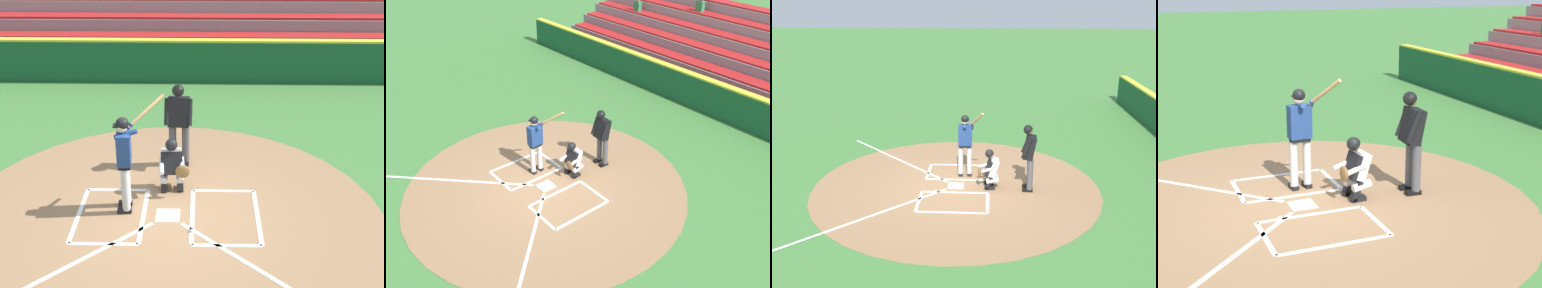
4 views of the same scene
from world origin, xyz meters
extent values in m
plane|color=#427A38|center=(0.00, 0.00, 0.00)|extent=(120.00, 120.00, 0.00)
cylinder|color=#99704C|center=(0.00, 0.00, 0.01)|extent=(8.00, 8.00, 0.01)
cube|color=white|center=(0.00, 0.00, 0.01)|extent=(0.44, 0.44, 0.01)
cube|color=white|center=(-1.05, -0.90, 0.01)|extent=(1.20, 0.08, 0.01)
cube|color=white|center=(-1.05, 0.90, 0.01)|extent=(1.20, 0.08, 0.01)
cube|color=white|center=(-0.45, 0.00, 0.01)|extent=(0.08, 1.80, 0.01)
cube|color=white|center=(-1.65, 0.00, 0.01)|extent=(0.08, 1.80, 0.01)
cube|color=white|center=(1.05, -0.90, 0.01)|extent=(1.20, 0.08, 0.01)
cube|color=white|center=(1.05, 0.90, 0.01)|extent=(1.20, 0.08, 0.01)
cube|color=white|center=(0.45, 0.00, 0.01)|extent=(0.08, 1.80, 0.01)
cube|color=white|center=(1.65, 0.00, 0.01)|extent=(0.08, 1.80, 0.01)
cube|color=white|center=(2.10, 2.10, 0.01)|extent=(3.73, 3.73, 0.01)
cube|color=white|center=(-2.10, 2.10, 0.01)|extent=(3.73, 3.73, 0.01)
cylinder|color=#BCBCBC|center=(0.77, -0.09, 0.50)|extent=(0.15, 0.15, 0.84)
cube|color=black|center=(0.81, -0.09, 0.04)|extent=(0.27, 0.14, 0.09)
cylinder|color=#BCBCBC|center=(0.78, -0.35, 0.50)|extent=(0.15, 0.15, 0.84)
cube|color=black|center=(0.82, -0.35, 0.04)|extent=(0.27, 0.14, 0.09)
cube|color=black|center=(0.78, -0.22, 0.97)|extent=(0.24, 0.35, 0.10)
cube|color=navy|center=(0.78, -0.22, 1.28)|extent=(0.26, 0.41, 0.60)
sphere|color=beige|center=(0.80, -0.22, 1.69)|extent=(0.21, 0.21, 0.21)
sphere|color=black|center=(0.78, -0.22, 1.76)|extent=(0.23, 0.23, 0.23)
cube|color=black|center=(0.89, -0.21, 1.73)|extent=(0.12, 0.18, 0.02)
cylinder|color=navy|center=(0.73, -0.21, 1.56)|extent=(0.43, 0.12, 0.21)
cylinder|color=navy|center=(0.74, -0.42, 1.56)|extent=(0.27, 0.11, 0.29)
cylinder|color=#AD7F4C|center=(0.38, -0.57, 1.86)|extent=(0.67, 0.40, 0.53)
cylinder|color=#AD7F4C|center=(0.69, -0.40, 1.62)|extent=(0.10, 0.10, 0.08)
cube|color=black|center=(-0.19, -0.97, 0.04)|extent=(0.14, 0.27, 0.09)
cube|color=black|center=(-0.19, -0.93, 0.20)|extent=(0.14, 0.25, 0.37)
cylinder|color=silver|center=(-0.18, -1.02, 0.28)|extent=(0.18, 0.37, 0.21)
cube|color=black|center=(0.13, -0.94, 0.04)|extent=(0.14, 0.27, 0.09)
cube|color=black|center=(0.13, -0.90, 0.20)|extent=(0.14, 0.25, 0.37)
cylinder|color=silver|center=(0.13, -1.00, 0.28)|extent=(0.18, 0.37, 0.21)
cube|color=silver|center=(-0.02, -1.02, 0.62)|extent=(0.43, 0.39, 0.52)
cube|color=black|center=(-0.03, -0.91, 0.62)|extent=(0.44, 0.25, 0.46)
sphere|color=tan|center=(-0.03, -0.95, 0.99)|extent=(0.21, 0.21, 0.21)
sphere|color=black|center=(-0.03, -0.93, 1.01)|extent=(0.24, 0.24, 0.24)
cylinder|color=silver|center=(-0.24, -0.87, 0.60)|extent=(0.13, 0.45, 0.20)
cylinder|color=silver|center=(0.16, -0.84, 0.60)|extent=(0.13, 0.45, 0.20)
ellipsoid|color=brown|center=(-0.25, -0.67, 0.57)|extent=(0.29, 0.12, 0.28)
cylinder|color=#4C4C51|center=(-0.27, -2.04, 0.51)|extent=(0.16, 0.16, 0.86)
cube|color=black|center=(-0.27, -1.99, 0.04)|extent=(0.15, 0.29, 0.09)
cylinder|color=#4C4C51|center=(0.01, -2.06, 0.51)|extent=(0.16, 0.16, 0.86)
cube|color=black|center=(0.01, -2.01, 0.04)|extent=(0.15, 0.29, 0.09)
cube|color=black|center=(-0.13, -2.01, 1.25)|extent=(0.46, 0.39, 0.66)
sphere|color=#9E7051|center=(-0.13, -1.97, 1.72)|extent=(0.22, 0.22, 0.22)
sphere|color=black|center=(-0.12, -1.95, 1.74)|extent=(0.25, 0.25, 0.25)
cylinder|color=black|center=(-0.36, -1.91, 1.28)|extent=(0.12, 0.29, 0.56)
cylinder|color=black|center=(0.12, -1.94, 1.28)|extent=(0.12, 0.29, 0.56)
sphere|color=white|center=(-0.46, 0.52, 0.04)|extent=(0.07, 0.07, 0.07)
cube|color=#19512D|center=(0.00, -7.50, 0.62)|extent=(22.00, 0.36, 1.25)
cube|color=yellow|center=(0.00, -7.50, 1.28)|extent=(22.00, 0.32, 0.06)
cube|color=gray|center=(0.00, -8.53, 0.23)|extent=(20.00, 0.85, 0.45)
cube|color=red|center=(0.00, -8.53, 0.49)|extent=(19.60, 0.72, 0.08)
cube|color=gray|center=(0.00, -9.38, 0.45)|extent=(20.00, 0.85, 0.90)
cube|color=red|center=(0.00, -9.38, 0.94)|extent=(19.60, 0.72, 0.08)
cube|color=gray|center=(0.00, -10.22, 0.68)|extent=(20.00, 0.85, 1.35)
cube|color=red|center=(0.00, -10.22, 1.39)|extent=(19.60, 0.72, 0.08)
cube|color=gray|center=(0.00, -11.07, 0.90)|extent=(20.00, 0.85, 1.80)
cube|color=red|center=(0.00, -11.07, 1.84)|extent=(19.60, 0.72, 0.08)
cube|color=#2D844C|center=(3.98, -11.87, 2.56)|extent=(0.36, 0.22, 0.46)
cube|color=#2D844C|center=(7.16, -11.02, 2.11)|extent=(0.36, 0.22, 0.46)
camera|label=1|loc=(-0.62, 8.45, 5.58)|focal=51.01mm
camera|label=2|loc=(-8.30, 5.63, 7.46)|focal=40.29mm
camera|label=3|loc=(-11.84, -0.88, 5.20)|focal=42.76mm
camera|label=4|loc=(-8.70, 2.61, 3.74)|focal=53.25mm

